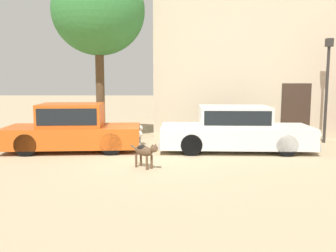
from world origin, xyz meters
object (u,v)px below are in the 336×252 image
parked_sedan_nearest (73,128)px  parked_sedan_second (235,129)px  street_lamp (327,76)px  acacia_tree_left (98,12)px  stray_dog_spotted (145,151)px

parked_sedan_nearest → parked_sedan_second: (5.12, 0.03, -0.03)m
street_lamp → acacia_tree_left: size_ratio=0.58×
parked_sedan_second → parked_sedan_nearest: bearing=-177.9°
parked_sedan_second → stray_dog_spotted: bearing=-137.3°
parked_sedan_nearest → stray_dog_spotted: bearing=-47.4°
parked_sedan_second → street_lamp: (3.45, 1.50, 1.65)m
parked_sedan_nearest → acacia_tree_left: bearing=73.9°
parked_sedan_nearest → stray_dog_spotted: size_ratio=5.51×
stray_dog_spotted → parked_sedan_nearest: bearing=179.7°
parked_sedan_nearest → street_lamp: street_lamp is taller
street_lamp → acacia_tree_left: 8.46m
parked_sedan_second → street_lamp: size_ratio=1.33×
stray_dog_spotted → acacia_tree_left: size_ratio=0.13×
acacia_tree_left → parked_sedan_second: bearing=-25.0°
parked_sedan_nearest → street_lamp: size_ratio=1.21×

